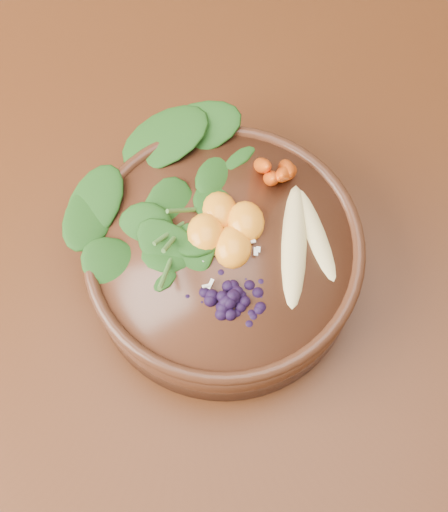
{
  "coord_description": "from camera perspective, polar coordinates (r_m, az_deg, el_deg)",
  "views": [
    {
      "loc": [
        -0.23,
        -0.35,
        1.46
      ],
      "look_at": [
        -0.22,
        -0.06,
        0.8
      ],
      "focal_mm": 50.0,
      "sensor_mm": 36.0,
      "label": 1
    }
  ],
  "objects": [
    {
      "name": "blueberry_pile",
      "position": [
        0.65,
        0.39,
        -2.97
      ],
      "size": [
        0.13,
        0.1,
        0.04
      ],
      "primitive_type": null,
      "rotation": [
        0.0,
        0.0,
        0.01
      ],
      "color": "black",
      "rests_on": "stoneware_bowl"
    },
    {
      "name": "dining_table",
      "position": [
        0.9,
        14.24,
        0.3
      ],
      "size": [
        1.6,
        0.9,
        0.75
      ],
      "color": "#331C0C",
      "rests_on": "ground"
    },
    {
      "name": "stoneware_bowl",
      "position": [
        0.73,
        0.0,
        -0.31
      ],
      "size": [
        0.28,
        0.28,
        0.07
      ],
      "primitive_type": "cylinder",
      "rotation": [
        0.0,
        0.0,
        0.01
      ],
      "color": "#4C2818",
      "rests_on": "dining_table"
    },
    {
      "name": "mandarin_cluster",
      "position": [
        0.69,
        0.12,
        2.71
      ],
      "size": [
        0.08,
        0.09,
        0.03
      ],
      "primitive_type": null,
      "rotation": [
        0.0,
        0.0,
        0.01
      ],
      "color": "orange",
      "rests_on": "stoneware_bowl"
    },
    {
      "name": "ground",
      "position": [
        1.51,
        8.53,
        -9.72
      ],
      "size": [
        4.0,
        4.0,
        0.0
      ],
      "primitive_type": "plane",
      "color": "#381E0F",
      "rests_on": "ground"
    },
    {
      "name": "banana_halves",
      "position": [
        0.69,
        6.6,
        1.78
      ],
      "size": [
        0.07,
        0.16,
        0.03
      ],
      "rotation": [
        0.0,
        0.0,
        0.01
      ],
      "color": "#E0CC84",
      "rests_on": "stoneware_bowl"
    },
    {
      "name": "carrot_cluster",
      "position": [
        0.7,
        3.93,
        7.83
      ],
      "size": [
        0.06,
        0.06,
        0.08
      ],
      "primitive_type": null,
      "rotation": [
        0.0,
        0.0,
        0.01
      ],
      "color": "#D84711",
      "rests_on": "stoneware_bowl"
    },
    {
      "name": "coconut_flakes",
      "position": [
        0.68,
        0.2,
        -0.43
      ],
      "size": [
        0.09,
        0.07,
        0.01
      ],
      "primitive_type": null,
      "rotation": [
        0.0,
        0.0,
        0.01
      ],
      "color": "white",
      "rests_on": "stoneware_bowl"
    },
    {
      "name": "kale_heap",
      "position": [
        0.7,
        -3.63,
        5.74
      ],
      "size": [
        0.18,
        0.16,
        0.04
      ],
      "primitive_type": null,
      "rotation": [
        0.0,
        0.0,
        0.01
      ],
      "color": "#224D19",
      "rests_on": "stoneware_bowl"
    }
  ]
}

